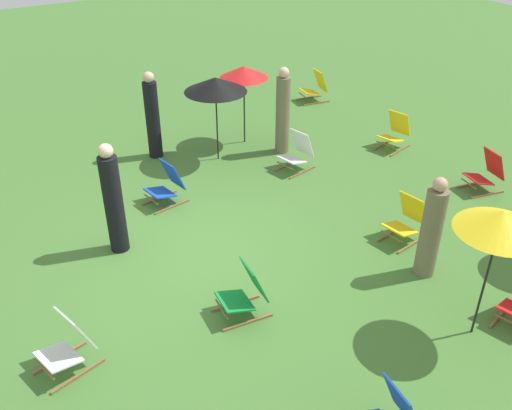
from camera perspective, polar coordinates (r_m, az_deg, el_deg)
name	(u,v)px	position (r m, az deg, el deg)	size (l,w,h in m)	color
ground_plane	(194,250)	(9.46, -6.24, -4.56)	(40.00, 40.00, 0.00)	#477A33
deckchair_0	(245,293)	(8.00, -1.14, -8.82)	(0.55, 0.80, 0.83)	olive
deckchair_3	(167,185)	(10.63, -9.00, 1.99)	(0.60, 0.83, 0.83)	olive
deckchair_6	(68,344)	(7.64, -18.41, -13.20)	(0.66, 0.86, 0.83)	olive
deckchair_7	(486,173)	(11.78, 22.15, 3.00)	(0.62, 0.84, 0.83)	olive
deckchair_8	(406,220)	(9.81, 14.90, -1.50)	(0.58, 0.82, 0.83)	olive
deckchair_9	(395,132)	(12.98, 13.82, 7.13)	(0.65, 0.85, 0.83)	olive
deckchair_10	(315,88)	(15.35, 5.97, 11.70)	(0.58, 0.82, 0.83)	olive
deckchair_11	(297,153)	(11.72, 4.17, 5.27)	(0.62, 0.84, 0.83)	olive
umbrella_1	(244,72)	(12.43, -1.24, 13.24)	(1.06, 1.06, 1.77)	black
umbrella_2	(215,85)	(11.64, -4.11, 12.01)	(1.29, 1.29, 1.81)	black
umbrella_3	(501,221)	(7.44, 23.50, -1.50)	(1.11, 1.11, 1.96)	black
person_0	(113,201)	(9.23, -14.18, 0.37)	(0.43, 0.43, 1.92)	black
person_1	(431,230)	(8.87, 17.24, -2.45)	(0.45, 0.45, 1.69)	#72664C
person_2	(153,117)	(12.22, -10.39, 8.71)	(0.37, 0.37, 1.88)	black
person_3	(283,113)	(12.24, 2.71, 9.29)	(0.31, 0.31, 1.90)	#72664C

